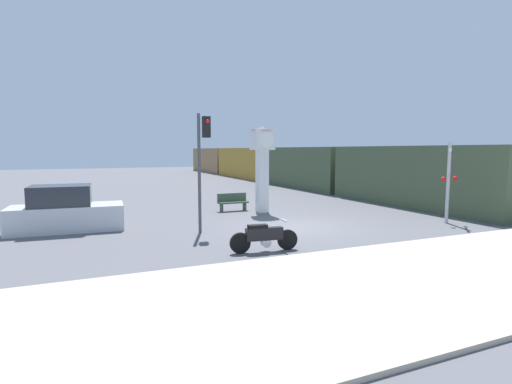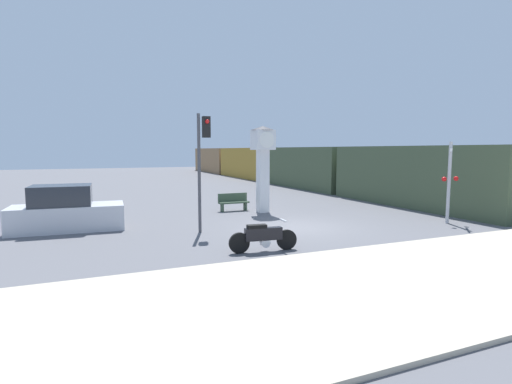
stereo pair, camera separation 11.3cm
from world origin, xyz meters
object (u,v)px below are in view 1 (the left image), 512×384
object	(u,v)px
motorcycle	(264,237)
parked_car	(66,212)
railroad_crossing_signal	(448,179)
freight_train	(271,165)
bench	(233,202)
traffic_light	(203,152)
clock_tower	(262,155)

from	to	relation	value
motorcycle	parked_car	distance (m)	8.47
motorcycle	railroad_crossing_signal	size ratio (longest dim) A/B	0.63
motorcycle	freight_train	distance (m)	27.91
bench	railroad_crossing_signal	bearing A→B (deg)	-43.53
traffic_light	railroad_crossing_signal	bearing A→B (deg)	-12.81
clock_tower	railroad_crossing_signal	xyz separation A→B (m)	(6.13, -5.99, -0.98)
clock_tower	parked_car	size ratio (longest dim) A/B	1.02
bench	traffic_light	bearing A→B (deg)	-122.02
railroad_crossing_signal	clock_tower	bearing A→B (deg)	135.65
motorcycle	railroad_crossing_signal	bearing A→B (deg)	13.84
parked_car	motorcycle	bearing A→B (deg)	-43.61
clock_tower	parked_car	xyz separation A→B (m)	(-9.05, -1.14, -2.16)
freight_train	railroad_crossing_signal	bearing A→B (deg)	-96.98
motorcycle	freight_train	size ratio (longest dim) A/B	0.04
clock_tower	railroad_crossing_signal	distance (m)	8.63
freight_train	bench	distance (m)	19.67
railroad_crossing_signal	bench	distance (m)	10.26
railroad_crossing_signal	parked_car	distance (m)	15.98
clock_tower	traffic_light	world-z (taller)	traffic_light
freight_train	traffic_light	world-z (taller)	traffic_light
traffic_light	parked_car	world-z (taller)	traffic_light
motorcycle	traffic_light	size ratio (longest dim) A/B	0.49
railroad_crossing_signal	bench	bearing A→B (deg)	136.47
bench	motorcycle	bearing A→B (deg)	-103.60
bench	parked_car	distance (m)	8.11
motorcycle	clock_tower	distance (m)	8.35
parked_car	clock_tower	bearing A→B (deg)	10.22
freight_train	parked_car	bearing A→B (deg)	-133.78
clock_tower	bench	size ratio (longest dim) A/B	2.73
traffic_light	railroad_crossing_signal	world-z (taller)	traffic_light
traffic_light	bench	bearing A→B (deg)	57.98
clock_tower	bench	bearing A→B (deg)	140.87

